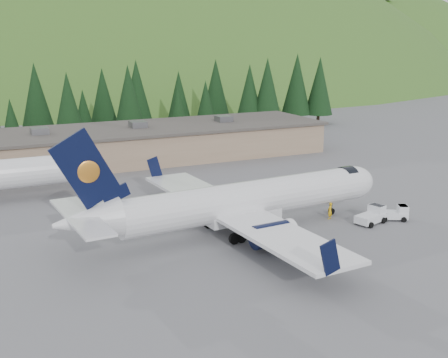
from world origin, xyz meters
TOP-DOWN VIEW (x-y plane):
  - ground at (0.00, 0.00)m, footprint 600.00×600.00m
  - airliner at (-1.03, -0.07)m, footprint 35.48×33.30m
  - baggage_tug_a at (12.78, -3.41)m, footprint 3.74×2.79m
  - baggage_tug_b at (15.76, -3.64)m, footprint 3.37×2.83m
  - terminal_building at (-5.01, 38.00)m, footprint 71.00×17.00m
  - ramp_worker at (9.55, -0.42)m, footprint 0.80×0.69m
  - tree_line at (1.74, 60.94)m, footprint 114.61×18.07m
  - hills at (53.34, 207.38)m, footprint 614.00×330.00m

SIDE VIEW (x-z plane):
  - hills at x=53.34m, z-range -232.80..67.20m
  - ground at x=0.00m, z-range 0.00..0.00m
  - baggage_tug_b at x=15.76m, z-range -0.08..1.53m
  - baggage_tug_a at x=12.78m, z-range -0.09..1.72m
  - ramp_worker at x=9.55m, z-range 0.00..1.84m
  - terminal_building at x=-5.01m, z-range -0.43..5.67m
  - airliner at x=-1.03m, z-range -2.75..9.02m
  - tree_line at x=1.74m, z-range 0.33..14.70m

